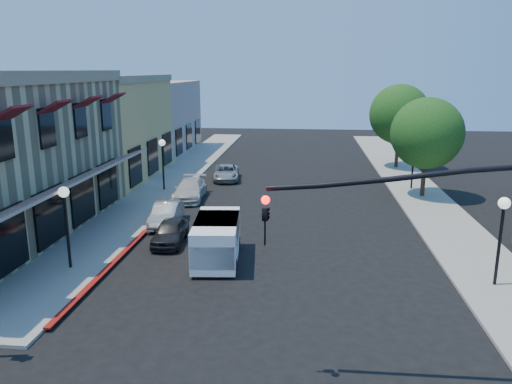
# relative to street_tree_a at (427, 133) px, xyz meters

# --- Properties ---
(sidewalk_left) EXTENTS (3.50, 50.00, 0.12)m
(sidewalk_left) POSITION_rel_street_tree_a_xyz_m (-17.55, 5.00, -4.13)
(sidewalk_left) COLOR gray
(sidewalk_left) RESTS_ON ground
(sidewalk_right) EXTENTS (3.50, 50.00, 0.12)m
(sidewalk_right) POSITION_rel_street_tree_a_xyz_m (-0.05, 5.00, -4.13)
(sidewalk_right) COLOR gray
(sidewalk_right) RESTS_ON ground
(curb_red_strip) EXTENTS (0.25, 10.00, 0.06)m
(curb_red_strip) POSITION_rel_street_tree_a_xyz_m (-15.70, -14.00, -4.19)
(curb_red_strip) COLOR maroon
(curb_red_strip) RESTS_ON ground
(yellow_stucco_building) EXTENTS (10.00, 12.00, 7.60)m
(yellow_stucco_building) POSITION_rel_street_tree_a_xyz_m (-24.30, 4.00, -0.39)
(yellow_stucco_building) COLOR tan
(yellow_stucco_building) RESTS_ON ground
(pink_stucco_building) EXTENTS (10.00, 12.00, 7.00)m
(pink_stucco_building) POSITION_rel_street_tree_a_xyz_m (-24.30, 16.00, -0.69)
(pink_stucco_building) COLOR tan
(pink_stucco_building) RESTS_ON ground
(street_tree_a) EXTENTS (4.56, 4.56, 6.48)m
(street_tree_a) POSITION_rel_street_tree_a_xyz_m (0.00, 0.00, 0.00)
(street_tree_a) COLOR #312213
(street_tree_a) RESTS_ON ground
(street_tree_b) EXTENTS (4.94, 4.94, 7.02)m
(street_tree_b) POSITION_rel_street_tree_a_xyz_m (0.00, 10.00, 0.35)
(street_tree_b) COLOR #312213
(street_tree_b) RESTS_ON ground
(signal_mast_arm) EXTENTS (8.01, 0.39, 6.00)m
(signal_mast_arm) POSITION_rel_street_tree_a_xyz_m (-2.94, -20.50, -0.11)
(signal_mast_arm) COLOR black
(signal_mast_arm) RESTS_ON ground
(lamppost_left_near) EXTENTS (0.44, 0.44, 3.57)m
(lamppost_left_near) POSITION_rel_street_tree_a_xyz_m (-17.30, -14.00, -1.46)
(lamppost_left_near) COLOR black
(lamppost_left_near) RESTS_ON ground
(lamppost_left_far) EXTENTS (0.44, 0.44, 3.57)m
(lamppost_left_far) POSITION_rel_street_tree_a_xyz_m (-17.30, 0.00, -1.46)
(lamppost_left_far) COLOR black
(lamppost_left_far) RESTS_ON ground
(lamppost_right_near) EXTENTS (0.44, 0.44, 3.57)m
(lamppost_right_near) POSITION_rel_street_tree_a_xyz_m (-0.30, -14.00, -1.46)
(lamppost_right_near) COLOR black
(lamppost_right_near) RESTS_ON ground
(lamppost_right_far) EXTENTS (0.44, 0.44, 3.57)m
(lamppost_right_far) POSITION_rel_street_tree_a_xyz_m (-0.30, 2.00, -1.46)
(lamppost_right_far) COLOR black
(lamppost_right_far) RESTS_ON ground
(white_van) EXTENTS (2.19, 4.37, 1.87)m
(white_van) POSITION_rel_street_tree_a_xyz_m (-11.39, -12.41, -3.11)
(white_van) COLOR white
(white_van) RESTS_ON ground
(parked_car_a) EXTENTS (1.49, 3.45, 1.16)m
(parked_car_a) POSITION_rel_street_tree_a_xyz_m (-14.02, -10.35, -3.62)
(parked_car_a) COLOR black
(parked_car_a) RESTS_ON ground
(parked_car_b) EXTENTS (1.48, 3.74, 1.21)m
(parked_car_b) POSITION_rel_street_tree_a_xyz_m (-15.00, -7.52, -3.59)
(parked_car_b) COLOR #A3A6A8
(parked_car_b) RESTS_ON ground
(parked_car_c) EXTENTS (2.03, 4.47, 1.27)m
(parked_car_c) POSITION_rel_street_tree_a_xyz_m (-15.00, -2.00, -3.56)
(parked_car_c) COLOR #BBBBB9
(parked_car_c) RESTS_ON ground
(parked_car_d) EXTENTS (2.33, 4.21, 1.12)m
(parked_car_d) POSITION_rel_street_tree_a_xyz_m (-13.60, 4.00, -3.64)
(parked_car_d) COLOR #9DA0A2
(parked_car_d) RESTS_ON ground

